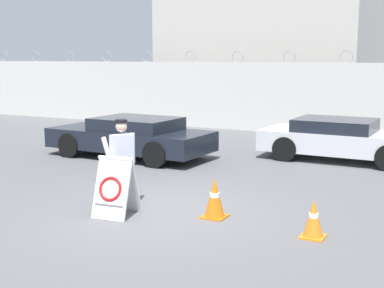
# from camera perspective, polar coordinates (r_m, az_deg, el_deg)

# --- Properties ---
(ground_plane) EXTENTS (90.00, 90.00, 0.00)m
(ground_plane) POSITION_cam_1_polar(r_m,az_deg,el_deg) (10.06, -3.39, -7.09)
(ground_plane) COLOR #5B5B5E
(perimeter_wall) EXTENTS (36.00, 0.30, 3.08)m
(perimeter_wall) POSITION_cam_1_polar(r_m,az_deg,el_deg) (20.12, 13.07, 4.72)
(perimeter_wall) COLOR silver
(perimeter_wall) RESTS_ON ground_plane
(building_block) EXTENTS (9.13, 7.85, 5.43)m
(building_block) POSITION_cam_1_polar(r_m,az_deg,el_deg) (26.57, 8.88, 8.91)
(building_block) COLOR beige
(building_block) RESTS_ON ground_plane
(barricade_sign) EXTENTS (0.74, 0.81, 1.08)m
(barricade_sign) POSITION_cam_1_polar(r_m,az_deg,el_deg) (9.69, -8.21, -4.54)
(barricade_sign) COLOR white
(barricade_sign) RESTS_ON ground_plane
(security_guard) EXTENTS (0.51, 0.60, 1.68)m
(security_guard) POSITION_cam_1_polar(r_m,az_deg,el_deg) (10.16, -7.49, -1.61)
(security_guard) COLOR black
(security_guard) RESTS_ON ground_plane
(traffic_cone_near) EXTENTS (0.38, 0.38, 0.63)m
(traffic_cone_near) POSITION_cam_1_polar(r_m,az_deg,el_deg) (8.72, 12.83, -7.76)
(traffic_cone_near) COLOR orange
(traffic_cone_near) RESTS_ON ground_plane
(traffic_cone_far) EXTENTS (0.42, 0.42, 0.72)m
(traffic_cone_far) POSITION_cam_1_polar(r_m,az_deg,el_deg) (9.54, 2.44, -5.78)
(traffic_cone_far) COLOR orange
(traffic_cone_far) RESTS_ON ground_plane
(parked_car_front_coupe) EXTENTS (4.77, 2.14, 1.14)m
(parked_car_front_coupe) POSITION_cam_1_polar(r_m,az_deg,el_deg) (15.28, -6.51, 0.82)
(parked_car_front_coupe) COLOR black
(parked_car_front_coupe) RESTS_ON ground_plane
(parked_car_rear_sedan) EXTENTS (4.41, 2.03, 1.14)m
(parked_car_rear_sedan) POSITION_cam_1_polar(r_m,az_deg,el_deg) (15.31, 15.62, 0.53)
(parked_car_rear_sedan) COLOR black
(parked_car_rear_sedan) RESTS_ON ground_plane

